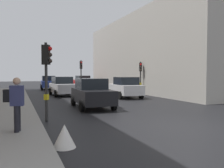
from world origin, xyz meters
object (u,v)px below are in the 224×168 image
Objects in this scene: car_white_compact at (125,87)px; car_blue_van at (49,83)px; warning_sign_triangle at (64,136)px; car_silver_hatchback at (63,86)px; traffic_light_far_median at (81,70)px; pedestrian_with_grey_backpack at (16,101)px; traffic_light_near_right at (47,67)px; car_dark_suv at (92,93)px; car_red_sedan at (82,82)px; traffic_light_mid_street at (141,72)px.

car_white_compact is 14.31m from car_blue_van.
car_white_compact reaches higher than warning_sign_triangle.
car_blue_van is 25.58m from warning_sign_triangle.
car_blue_van is at bearing 90.65° from car_silver_hatchback.
traffic_light_far_median is at bearing 51.22° from car_silver_hatchback.
traffic_light_far_median reaches higher than pedestrian_with_grey_backpack.
traffic_light_near_right is 0.78× the size of car_white_compact.
car_dark_suv is at bearing 47.30° from traffic_light_near_right.
pedestrian_with_grey_backpack is (-6.63, -17.30, -1.27)m from traffic_light_far_median.
car_silver_hatchback is 2.42× the size of pedestrian_with_grey_backpack.
traffic_light_near_right reaches higher than car_red_sedan.
warning_sign_triangle is at bearing -95.95° from car_blue_van.
car_silver_hatchback is at bearing -89.35° from car_blue_van.
car_red_sedan and car_dark_suv have the same top height.
car_blue_van and car_silver_hatchback have the same top height.
car_silver_hatchback is at bearing 91.52° from car_dark_suv.
traffic_light_far_median reaches higher than car_red_sedan.
traffic_light_near_right is 0.79× the size of car_blue_van.
traffic_light_mid_street reaches higher than warning_sign_triangle.
car_white_compact is at bearing -141.64° from traffic_light_mid_street.
car_red_sedan and car_white_compact have the same top height.
car_silver_hatchback reaches higher than warning_sign_triangle.
traffic_light_far_median is 0.82× the size of car_white_compact.
warning_sign_triangle is (-5.38, -19.08, -2.11)m from traffic_light_far_median.
car_blue_van is 1.01× the size of car_dark_suv.
car_silver_hatchback is at bearing -128.78° from traffic_light_far_median.
pedestrian_with_grey_backpack reaches higher than car_silver_hatchback.
pedestrian_with_grey_backpack is (-3.90, -23.66, 0.29)m from car_blue_van.
car_red_sedan is 20.42m from car_dark_suv.
traffic_light_mid_street is 0.75× the size of car_blue_van.
traffic_light_near_right reaches higher than car_silver_hatchback.
traffic_light_mid_street is 4.93× the size of warning_sign_triangle.
car_dark_suv is (-4.63, -19.88, 0.00)m from car_red_sedan.
car_white_compact is at bearing 47.10° from traffic_light_near_right.
warning_sign_triangle is (-2.99, -7.21, -0.55)m from car_dark_suv.
warning_sign_triangle is (0.01, -3.96, -2.01)m from traffic_light_near_right.
pedestrian_with_grey_backpack is at bearing 125.17° from warning_sign_triangle.
traffic_light_far_median is 6.87m from traffic_light_mid_street.
traffic_light_mid_street is at bearing -47.68° from traffic_light_far_median.
car_red_sedan and car_silver_hatchback have the same top height.
car_blue_van is 2.43× the size of pedestrian_with_grey_backpack.
car_white_compact is 14.05m from warning_sign_triangle.
car_dark_suv is at bearing -133.03° from car_white_compact.
car_red_sedan is 2.43× the size of pedestrian_with_grey_backpack.
traffic_light_near_right is 4.66m from car_dark_suv.
traffic_light_mid_street is 0.74× the size of car_white_compact.
car_dark_suv is at bearing -88.48° from car_silver_hatchback.
traffic_light_near_right is 1.91× the size of pedestrian_with_grey_backpack.
warning_sign_triangle is (1.25, -1.77, -0.84)m from pedestrian_with_grey_backpack.
traffic_light_mid_street is 16.65m from pedestrian_with_grey_backpack.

